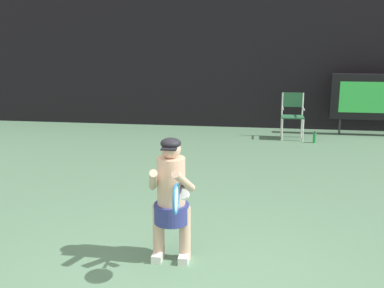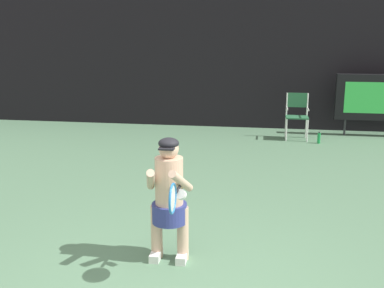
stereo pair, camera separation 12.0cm
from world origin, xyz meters
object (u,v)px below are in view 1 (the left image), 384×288
at_px(tennis_player, 171,196).
at_px(water_bottle, 314,138).
at_px(scoreboard, 377,97).
at_px(umpire_chair, 292,113).
at_px(tennis_racket, 177,198).

bearing_deg(tennis_player, water_bottle, 69.49).
xyz_separation_m(scoreboard, umpire_chair, (-2.03, -0.60, -0.33)).
height_order(umpire_chair, tennis_player, tennis_player).
xyz_separation_m(water_bottle, tennis_player, (-2.24, -5.99, 0.63)).
bearing_deg(tennis_racket, water_bottle, 59.96).
distance_m(umpire_chair, tennis_racket, 7.08).
xyz_separation_m(scoreboard, water_bottle, (-1.54, -1.00, -0.82)).
bearing_deg(water_bottle, umpire_chair, 141.26).
height_order(umpire_chair, water_bottle, umpire_chair).
distance_m(scoreboard, tennis_player, 7.95).
xyz_separation_m(umpire_chair, tennis_racket, (-1.60, -6.89, 0.30)).
bearing_deg(tennis_player, umpire_chair, 74.71).
height_order(water_bottle, tennis_player, tennis_player).
bearing_deg(scoreboard, tennis_racket, -115.85).
relative_size(water_bottle, tennis_racket, 0.44).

